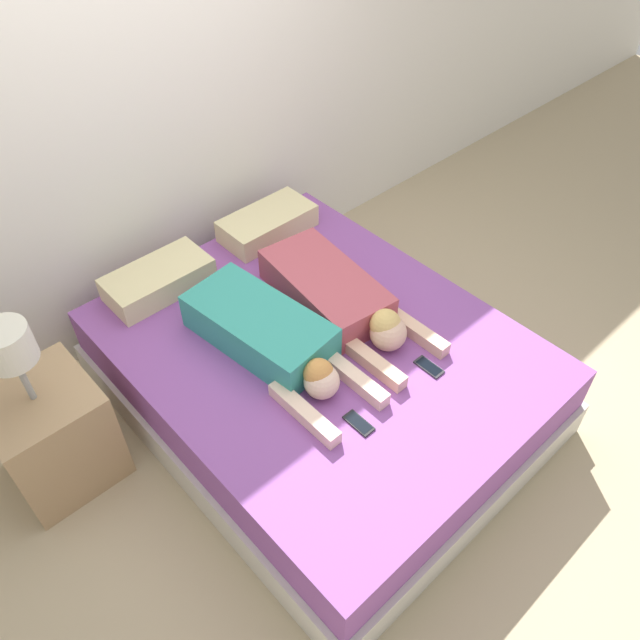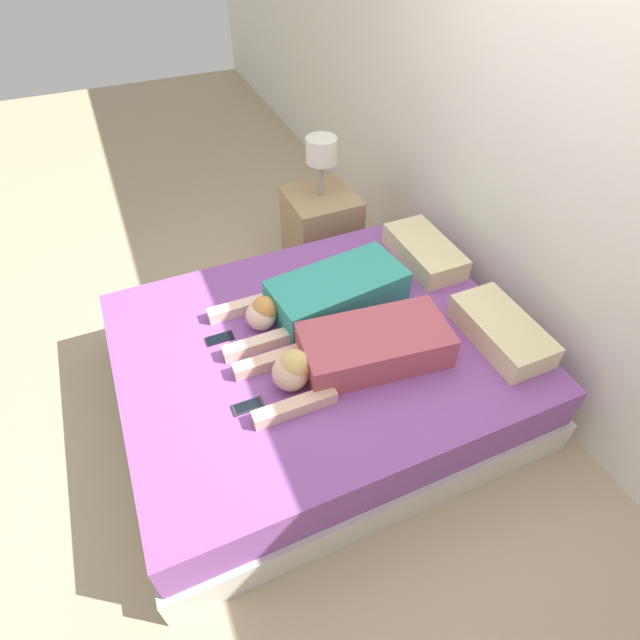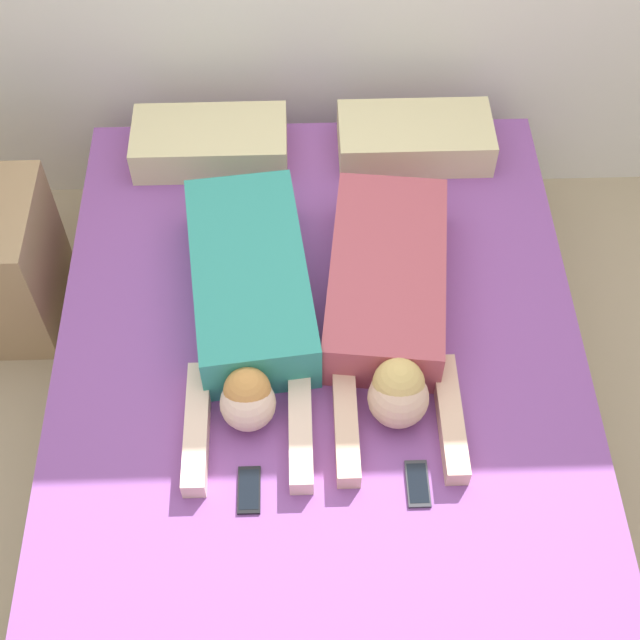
{
  "view_description": "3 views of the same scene",
  "coord_description": "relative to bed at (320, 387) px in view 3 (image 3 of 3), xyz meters",
  "views": [
    {
      "loc": [
        -1.49,
        -1.62,
        2.82
      ],
      "look_at": [
        0.0,
        0.0,
        0.64
      ],
      "focal_mm": 35.0,
      "sensor_mm": 36.0,
      "label": 1
    },
    {
      "loc": [
        1.72,
        -0.75,
        2.47
      ],
      "look_at": [
        0.0,
        0.0,
        0.64
      ],
      "focal_mm": 28.0,
      "sensor_mm": 36.0,
      "label": 2
    },
    {
      "loc": [
        -0.05,
        -1.63,
        2.9
      ],
      "look_at": [
        0.0,
        0.0,
        0.64
      ],
      "focal_mm": 50.0,
      "sensor_mm": 36.0,
      "label": 3
    }
  ],
  "objects": [
    {
      "name": "person_right",
      "position": [
        0.23,
        0.11,
        0.34
      ],
      "size": [
        0.46,
        1.11,
        0.22
      ],
      "color": "#B24C59",
      "rests_on": "bed"
    },
    {
      "name": "cell_phone_right",
      "position": [
        0.27,
        -0.5,
        0.26
      ],
      "size": [
        0.07,
        0.15,
        0.01
      ],
      "color": "#2D2D33",
      "rests_on": "bed"
    },
    {
      "name": "ground_plane",
      "position": [
        0.0,
        0.0,
        -0.24
      ],
      "size": [
        12.0,
        12.0,
        0.0
      ],
      "primitive_type": "plane",
      "color": "tan"
    },
    {
      "name": "pillow_head_right",
      "position": [
        0.39,
        0.9,
        0.32
      ],
      "size": [
        0.58,
        0.29,
        0.14
      ],
      "color": "beige",
      "rests_on": "bed"
    },
    {
      "name": "person_left",
      "position": [
        -0.23,
        0.12,
        0.35
      ],
      "size": [
        0.45,
        1.13,
        0.2
      ],
      "color": "teal",
      "rests_on": "bed"
    },
    {
      "name": "bed",
      "position": [
        0.0,
        0.0,
        0.0
      ],
      "size": [
        1.78,
        2.21,
        0.49
      ],
      "color": "beige",
      "rests_on": "ground_plane"
    },
    {
      "name": "pillow_head_left",
      "position": [
        -0.39,
        0.9,
        0.32
      ],
      "size": [
        0.58,
        0.29,
        0.14
      ],
      "color": "beige",
      "rests_on": "bed"
    },
    {
      "name": "cell_phone_left",
      "position": [
        -0.22,
        -0.5,
        0.26
      ],
      "size": [
        0.07,
        0.15,
        0.01
      ],
      "color": "black",
      "rests_on": "bed"
    }
  ]
}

